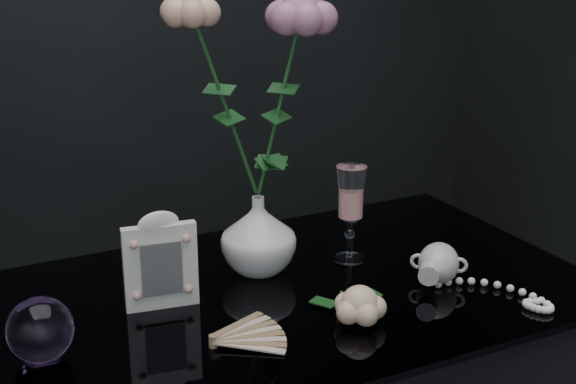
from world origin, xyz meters
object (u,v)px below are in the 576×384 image
picture_frame (160,260)px  vase (258,235)px  paperweight (40,330)px  loose_rose (360,305)px  wine_glass (350,214)px  pearl_jar (439,261)px

picture_frame → vase: bearing=24.4°
paperweight → loose_rose: 0.45m
paperweight → wine_glass: bearing=10.4°
wine_glass → loose_rose: bearing=-117.4°
paperweight → loose_rose: size_ratio=0.52×
vase → wine_glass: size_ratio=0.77×
picture_frame → pearl_jar: bearing=-6.3°
vase → pearl_jar: bearing=-34.4°
paperweight → pearl_jar: size_ratio=0.37×
picture_frame → pearl_jar: size_ratio=0.65×
wine_glass → picture_frame: (-0.35, -0.02, -0.01)m
vase → loose_rose: bearing=-76.8°
vase → wine_glass: bearing=-10.4°
vase → pearl_jar: (0.25, -0.17, -0.03)m
loose_rose → picture_frame: bearing=167.3°
vase → pearl_jar: vase is taller
picture_frame → loose_rose: picture_frame is taller
wine_glass → loose_rose: (-0.11, -0.20, -0.06)m
paperweight → picture_frame: bearing=21.4°
paperweight → vase: bearing=18.6°
loose_rose → vase: bearing=127.3°
loose_rose → pearl_jar: size_ratio=0.71×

